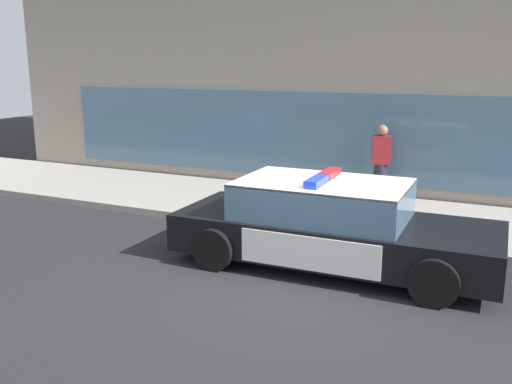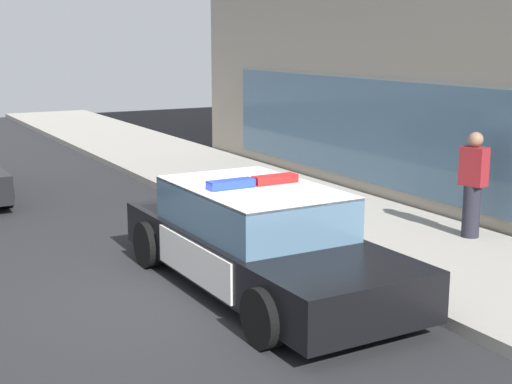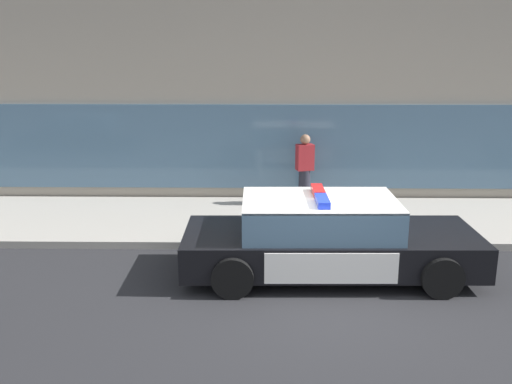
% 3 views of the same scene
% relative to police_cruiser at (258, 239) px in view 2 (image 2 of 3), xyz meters
% --- Properties ---
extents(ground, '(48.00, 48.00, 0.00)m').
position_rel_police_cruiser_xyz_m(ground, '(-0.16, -0.62, -0.68)').
color(ground, '#262628').
extents(sidewalk, '(48.00, 3.40, 0.15)m').
position_rel_police_cruiser_xyz_m(sidewalk, '(-0.16, 2.91, -0.61)').
color(sidewalk, '#A39E93').
rests_on(sidewalk, ground).
extents(police_cruiser, '(5.08, 2.16, 1.49)m').
position_rel_police_cruiser_xyz_m(police_cruiser, '(0.00, 0.00, 0.00)').
color(police_cruiser, black).
rests_on(police_cruiser, ground).
extents(fire_hydrant, '(0.34, 0.39, 0.73)m').
position_rel_police_cruiser_xyz_m(fire_hydrant, '(-1.27, 1.88, -0.18)').
color(fire_hydrant, silver).
rests_on(fire_hydrant, sidewalk).
extents(pedestrian_on_sidewalk, '(0.45, 0.35, 1.71)m').
position_rel_police_cruiser_xyz_m(pedestrian_on_sidewalk, '(-0.13, 4.00, 0.33)').
color(pedestrian_on_sidewalk, '#23232D').
rests_on(pedestrian_on_sidewalk, sidewalk).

